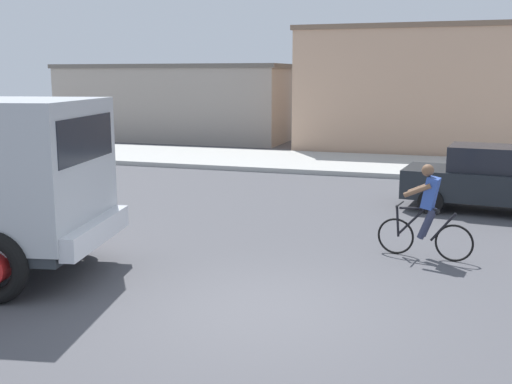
% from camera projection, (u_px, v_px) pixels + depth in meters
% --- Properties ---
extents(ground_plane, '(120.00, 120.00, 0.00)m').
position_uv_depth(ground_plane, '(254.00, 309.00, 8.83)').
color(ground_plane, '#4C4C51').
extents(sidewalk_far, '(80.00, 5.00, 0.16)m').
position_uv_depth(sidewalk_far, '(379.00, 165.00, 22.38)').
color(sidewalk_far, '#ADADA8').
rests_on(sidewalk_far, ground).
extents(cyclist, '(1.71, 0.55, 1.72)m').
position_uv_depth(cyclist, '(426.00, 211.00, 11.14)').
color(cyclist, black).
rests_on(cyclist, ground).
extents(car_red_near, '(4.16, 2.19, 1.60)m').
position_uv_depth(car_red_near, '(492.00, 178.00, 14.97)').
color(car_red_near, '#1E2328').
rests_on(car_red_near, ground).
extents(building_corner_left, '(11.75, 5.90, 3.78)m').
position_uv_depth(building_corner_left, '(181.00, 102.00, 32.16)').
color(building_corner_left, '#9E9389').
rests_on(building_corner_left, ground).
extents(building_mid_block, '(9.75, 5.58, 5.26)m').
position_uv_depth(building_mid_block, '(415.00, 90.00, 26.72)').
color(building_mid_block, tan).
rests_on(building_mid_block, ground).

